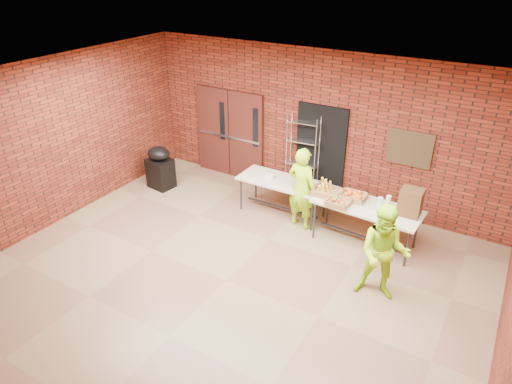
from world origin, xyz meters
TOP-DOWN VIEW (x-y plane):
  - room at (0.00, 0.00)m, footprint 8.08×7.08m
  - double_doors at (-2.20, 3.44)m, footprint 1.78×0.12m
  - dark_doorway at (0.10, 3.46)m, footprint 1.10×0.06m
  - bronze_plaque at (1.90, 3.45)m, footprint 0.85×0.04m
  - wire_rack at (-0.25, 3.32)m, footprint 0.71×0.29m
  - table_left at (-0.26, 2.44)m, footprint 1.82×0.76m
  - table_right at (1.57, 2.24)m, footprint 1.99×0.92m
  - basket_bananas at (0.78, 2.24)m, footprint 0.50×0.39m
  - basket_oranges at (1.26, 2.35)m, footprint 0.46×0.36m
  - basket_apples at (1.11, 2.00)m, footprint 0.41×0.32m
  - muffin_tray at (0.32, 2.37)m, footprint 0.43×0.43m
  - napkin_box at (-0.55, 2.43)m, footprint 0.19×0.13m
  - coffee_dispenser at (2.29, 2.32)m, footprint 0.37×0.33m
  - cup_stack_front at (1.81, 2.16)m, footprint 0.09×0.09m
  - cup_stack_mid at (1.95, 2.11)m, footprint 0.07×0.07m
  - cup_stack_back at (1.91, 2.31)m, footprint 0.09×0.09m
  - covered_grill at (-3.21, 2.07)m, footprint 0.60×0.52m
  - volunteer_woman at (0.29, 2.19)m, footprint 0.66×0.48m
  - volunteer_man at (2.27, 0.95)m, footprint 0.89×0.75m

SIDE VIEW (x-z plane):
  - covered_grill at x=-3.21m, z-range 0.00..0.99m
  - table_left at x=-0.26m, z-range 0.31..1.06m
  - table_right at x=1.57m, z-range 0.33..1.13m
  - napkin_box at x=-0.55m, z-range 0.75..0.81m
  - muffin_tray at x=0.32m, z-range 0.74..0.85m
  - volunteer_man at x=2.27m, z-range 0.00..1.61m
  - volunteer_woman at x=0.29m, z-range 0.00..1.66m
  - basket_apples at x=1.11m, z-range 0.79..0.92m
  - basket_oranges at x=1.26m, z-range 0.79..0.93m
  - basket_bananas at x=0.78m, z-range 0.79..0.94m
  - cup_stack_mid at x=1.95m, z-range 0.80..1.02m
  - cup_stack_back at x=1.91m, z-range 0.80..1.06m
  - cup_stack_front at x=1.81m, z-range 0.80..1.06m
  - wire_rack at x=-0.25m, z-range 0.00..1.87m
  - coffee_dispenser at x=2.29m, z-range 0.80..1.28m
  - dark_doorway at x=0.10m, z-range 0.00..2.10m
  - double_doors at x=-2.20m, z-range 0.00..2.10m
  - bronze_plaque at x=1.90m, z-range 1.20..1.90m
  - room at x=0.00m, z-range -0.04..3.24m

